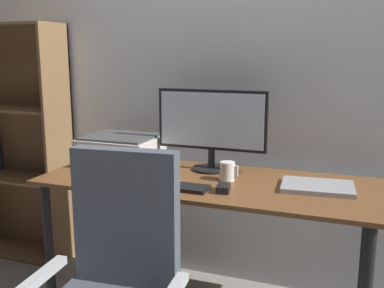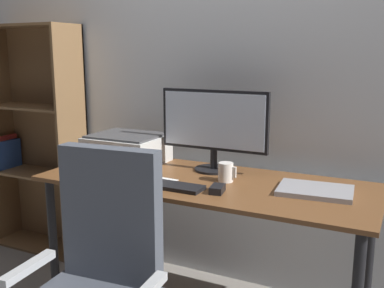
% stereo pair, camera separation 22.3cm
% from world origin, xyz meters
% --- Properties ---
extents(back_wall, '(6.40, 0.10, 2.60)m').
position_xyz_m(back_wall, '(0.00, 0.50, 1.30)').
color(back_wall, silver).
rests_on(back_wall, ground).
extents(desk, '(1.62, 0.65, 0.74)m').
position_xyz_m(desk, '(0.00, 0.00, 0.65)').
color(desk, brown).
rests_on(desk, ground).
extents(monitor, '(0.58, 0.20, 0.42)m').
position_xyz_m(monitor, '(-0.04, 0.18, 0.98)').
color(monitor, black).
rests_on(monitor, desk).
extents(keyboard, '(0.29, 0.11, 0.02)m').
position_xyz_m(keyboard, '(-0.08, -0.18, 0.75)').
color(keyboard, black).
rests_on(keyboard, desk).
extents(mouse, '(0.07, 0.10, 0.03)m').
position_xyz_m(mouse, '(0.13, -0.16, 0.76)').
color(mouse, black).
rests_on(mouse, desk).
extents(coffee_mug, '(0.09, 0.07, 0.09)m').
position_xyz_m(coffee_mug, '(0.10, 0.02, 0.79)').
color(coffee_mug, white).
rests_on(coffee_mug, desk).
extents(laptop, '(0.34, 0.26, 0.02)m').
position_xyz_m(laptop, '(0.52, 0.03, 0.75)').
color(laptop, '#99999E').
rests_on(laptop, desk).
extents(printer, '(0.40, 0.34, 0.16)m').
position_xyz_m(printer, '(-0.54, 0.13, 0.82)').
color(printer, silver).
rests_on(printer, desk).
extents(paper_sheet, '(0.23, 0.31, 0.00)m').
position_xyz_m(paper_sheet, '(-0.23, -0.20, 0.74)').
color(paper_sheet, white).
rests_on(paper_sheet, desk).
extents(bookshelf, '(0.69, 0.28, 1.52)m').
position_xyz_m(bookshelf, '(-1.42, 0.33, 0.76)').
color(bookshelf, brown).
rests_on(bookshelf, ground).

